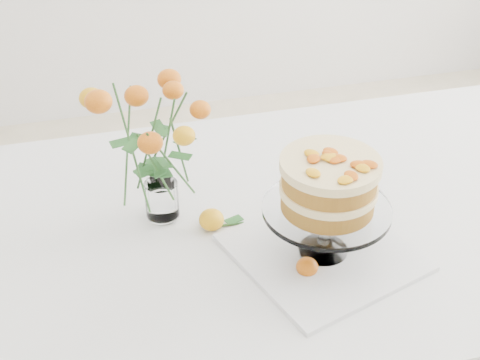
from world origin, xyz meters
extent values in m
cube|color=tan|center=(0.00, 0.00, 0.73)|extent=(1.40, 0.90, 0.04)
cylinder|color=tan|center=(-0.62, 0.37, 0.35)|extent=(0.06, 0.06, 0.71)
cylinder|color=tan|center=(0.62, 0.37, 0.35)|extent=(0.06, 0.06, 0.71)
cube|color=silver|center=(0.00, 0.00, 0.75)|extent=(1.42, 0.92, 0.01)
cube|color=silver|center=(0.00, 0.46, 0.65)|extent=(1.42, 0.01, 0.20)
cube|color=white|center=(-0.05, -0.15, 0.76)|extent=(0.40, 0.40, 0.01)
cylinder|color=white|center=(-0.05, -0.15, 0.82)|extent=(0.02, 0.02, 0.08)
cylinder|color=white|center=(-0.05, -0.15, 0.87)|extent=(0.25, 0.25, 0.01)
cylinder|color=#925C21|center=(-0.05, -0.15, 0.89)|extent=(0.19, 0.19, 0.04)
cylinder|color=#FCE7A2|center=(-0.05, -0.15, 0.92)|extent=(0.20, 0.20, 0.02)
cylinder|color=#925C21|center=(-0.05, -0.15, 0.94)|extent=(0.19, 0.19, 0.04)
cylinder|color=#FCE7A2|center=(-0.05, -0.15, 0.97)|extent=(0.20, 0.20, 0.02)
cylinder|color=white|center=(-0.34, 0.06, 0.76)|extent=(0.06, 0.06, 0.01)
cylinder|color=white|center=(-0.34, 0.06, 0.80)|extent=(0.07, 0.07, 0.08)
ellipsoid|color=#ECA314|center=(-0.25, -0.01, 0.78)|extent=(0.05, 0.05, 0.05)
cylinder|color=#295622|center=(-0.21, -0.01, 0.76)|extent=(0.06, 0.01, 0.01)
ellipsoid|color=#C25609|center=(-0.10, -0.19, 0.77)|extent=(0.04, 0.04, 0.04)
cylinder|color=#295622|center=(-0.08, -0.18, 0.76)|extent=(0.05, 0.02, 0.00)
ellipsoid|color=#FFAA10|center=(-0.12, -0.10, 0.76)|extent=(0.03, 0.02, 0.00)
ellipsoid|color=#FFAA10|center=(-0.02, -0.14, 0.76)|extent=(0.03, 0.02, 0.00)
camera|label=1|loc=(-0.47, -1.09, 1.63)|focal=50.00mm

